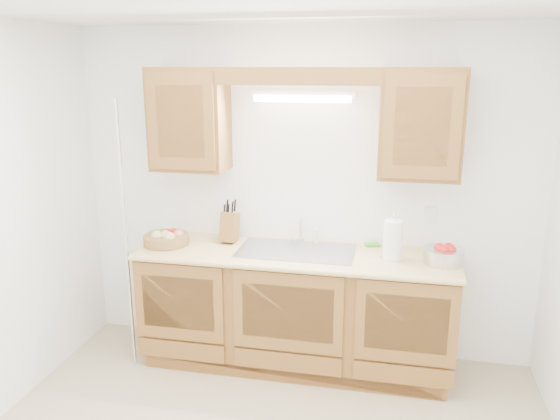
% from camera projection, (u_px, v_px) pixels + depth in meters
% --- Properties ---
extents(room, '(3.52, 3.50, 2.50)m').
position_uv_depth(room, '(254.00, 262.00, 2.74)').
color(room, tan).
rests_on(room, ground).
extents(base_cabinets, '(2.20, 0.60, 0.86)m').
position_uv_depth(base_cabinets, '(295.00, 309.00, 4.09)').
color(base_cabinets, brown).
rests_on(base_cabinets, ground).
extents(countertop, '(2.30, 0.63, 0.04)m').
position_uv_depth(countertop, '(296.00, 255.00, 3.96)').
color(countertop, '#DEBF75').
rests_on(countertop, base_cabinets).
extents(upper_cabinet_left, '(0.55, 0.33, 0.75)m').
position_uv_depth(upper_cabinet_left, '(190.00, 119.00, 4.03)').
color(upper_cabinet_left, brown).
rests_on(upper_cabinet_left, room).
extents(upper_cabinet_right, '(0.55, 0.33, 0.75)m').
position_uv_depth(upper_cabinet_right, '(421.00, 124.00, 3.70)').
color(upper_cabinet_right, brown).
rests_on(upper_cabinet_right, room).
extents(valance, '(2.20, 0.05, 0.12)m').
position_uv_depth(valance, '(297.00, 76.00, 3.64)').
color(valance, brown).
rests_on(valance, room).
extents(fluorescent_fixture, '(0.76, 0.08, 0.08)m').
position_uv_depth(fluorescent_fixture, '(302.00, 96.00, 3.89)').
color(fluorescent_fixture, white).
rests_on(fluorescent_fixture, room).
extents(sink, '(0.84, 0.46, 0.36)m').
position_uv_depth(sink, '(296.00, 260.00, 3.99)').
color(sink, '#9E9EA3').
rests_on(sink, countertop).
extents(wire_shelf_pole, '(0.03, 0.03, 2.00)m').
position_uv_depth(wire_shelf_pole, '(126.00, 239.00, 3.93)').
color(wire_shelf_pole, silver).
rests_on(wire_shelf_pole, ground).
extents(outlet_plate, '(0.08, 0.01, 0.12)m').
position_uv_depth(outlet_plate, '(431.00, 215.00, 3.99)').
color(outlet_plate, white).
rests_on(outlet_plate, room).
extents(fruit_basket, '(0.44, 0.44, 0.11)m').
position_uv_depth(fruit_basket, '(166.00, 238.00, 4.12)').
color(fruit_basket, olive).
rests_on(fruit_basket, countertop).
extents(knife_block, '(0.13, 0.20, 0.33)m').
position_uv_depth(knife_block, '(230.00, 226.00, 4.17)').
color(knife_block, brown).
rests_on(knife_block, countertop).
extents(orange_canister, '(0.08, 0.08, 0.21)m').
position_uv_depth(orange_canister, '(232.00, 225.00, 4.24)').
color(orange_canister, orange).
rests_on(orange_canister, countertop).
extents(soap_bottle, '(0.09, 0.09, 0.16)m').
position_uv_depth(soap_bottle, '(234.00, 227.00, 4.28)').
color(soap_bottle, '#235FB2').
rests_on(soap_bottle, countertop).
extents(sponge, '(0.12, 0.09, 0.02)m').
position_uv_depth(sponge, '(372.00, 245.00, 4.09)').
color(sponge, '#CC333F').
rests_on(sponge, countertop).
extents(paper_towel, '(0.16, 0.16, 0.33)m').
position_uv_depth(paper_towel, '(393.00, 240.00, 3.77)').
color(paper_towel, silver).
rests_on(paper_towel, countertop).
extents(apple_bowl, '(0.35, 0.35, 0.14)m').
position_uv_depth(apple_bowl, '(444.00, 255.00, 3.71)').
color(apple_bowl, silver).
rests_on(apple_bowl, countertop).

